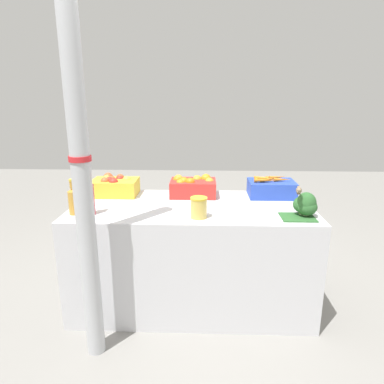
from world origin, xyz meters
TOP-DOWN VIEW (x-y plane):
  - ground_plane at (0.00, 0.00)m, footprint 10.00×10.00m
  - market_table at (0.00, 0.00)m, footprint 1.75×0.83m
  - support_pole at (-0.59, -0.59)m, footprint 0.12×0.12m
  - apple_crate at (-0.64, 0.26)m, footprint 0.36×0.26m
  - orange_crate at (-0.01, 0.26)m, footprint 0.36×0.26m
  - carrot_crate at (0.62, 0.25)m, footprint 0.36×0.26m
  - broccoli_pile at (0.76, -0.22)m, footprint 0.24×0.20m
  - juice_bottle_amber at (-0.79, -0.23)m, footprint 0.07×0.07m
  - juice_bottle_ruby at (-0.68, -0.23)m, footprint 0.07×0.07m
  - pickle_jar at (0.05, -0.27)m, footprint 0.11×0.11m
  - sparrow_bird at (0.69, -0.27)m, footprint 0.05×0.13m

SIDE VIEW (x-z plane):
  - ground_plane at x=0.00m, z-range 0.00..0.00m
  - market_table at x=0.00m, z-range 0.00..0.79m
  - carrot_crate at x=0.62m, z-range 0.78..0.94m
  - pickle_jar at x=0.05m, z-range 0.79..0.93m
  - apple_crate at x=-0.64m, z-range 0.78..0.95m
  - broccoli_pile at x=0.76m, z-range 0.78..0.95m
  - orange_crate at x=-0.01m, z-range 0.78..0.95m
  - juice_bottle_amber at x=-0.79m, z-range 0.77..1.01m
  - juice_bottle_ruby at x=-0.68m, z-range 0.77..1.06m
  - sparrow_bird at x=0.69m, z-range 0.96..1.01m
  - support_pole at x=-0.59m, z-range 0.00..2.25m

